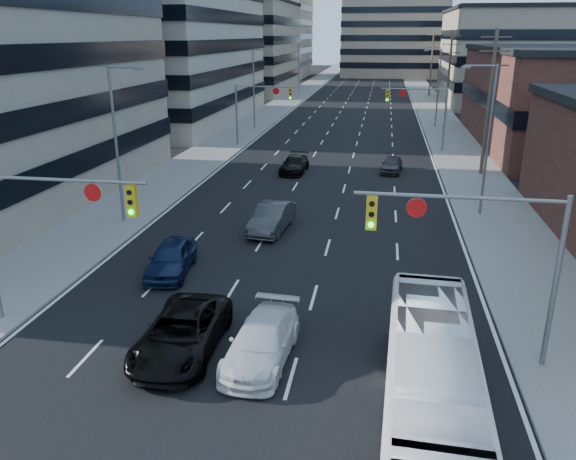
{
  "coord_description": "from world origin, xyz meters",
  "views": [
    {
      "loc": [
        4.29,
        -9.45,
        10.6
      ],
      "look_at": [
        0.32,
        14.22,
        2.2
      ],
      "focal_mm": 35.0,
      "sensor_mm": 36.0,
      "label": 1
    }
  ],
  "objects_px": {
    "transit_bus": "(431,386)",
    "white_van": "(262,342)",
    "black_pickup": "(182,333)",
    "sedan_blue": "(171,258)"
  },
  "relations": [
    {
      "from": "transit_bus",
      "to": "sedan_blue",
      "type": "bearing_deg",
      "value": 142.07
    },
    {
      "from": "transit_bus",
      "to": "black_pickup",
      "type": "bearing_deg",
      "value": 163.57
    },
    {
      "from": "transit_bus",
      "to": "white_van",
      "type": "bearing_deg",
      "value": 155.0
    },
    {
      "from": "white_van",
      "to": "transit_bus",
      "type": "relative_size",
      "value": 0.47
    },
    {
      "from": "white_van",
      "to": "sedan_blue",
      "type": "height_order",
      "value": "sedan_blue"
    },
    {
      "from": "black_pickup",
      "to": "transit_bus",
      "type": "height_order",
      "value": "transit_bus"
    },
    {
      "from": "black_pickup",
      "to": "sedan_blue",
      "type": "bearing_deg",
      "value": 112.72
    },
    {
      "from": "black_pickup",
      "to": "white_van",
      "type": "bearing_deg",
      "value": -1.11
    },
    {
      "from": "sedan_blue",
      "to": "white_van",
      "type": "bearing_deg",
      "value": -55.21
    },
    {
      "from": "white_van",
      "to": "transit_bus",
      "type": "xyz_separation_m",
      "value": [
        5.37,
        -2.76,
        0.75
      ]
    }
  ]
}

